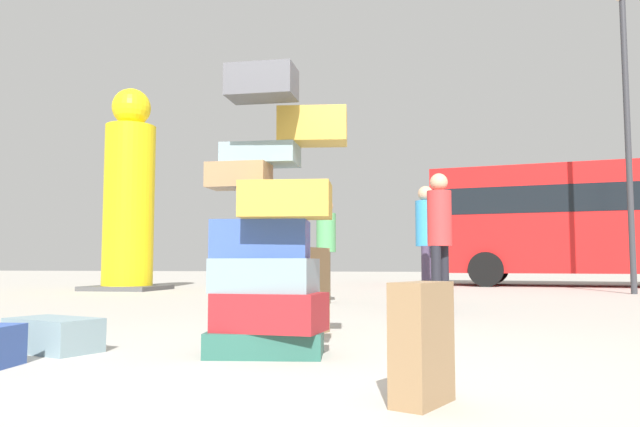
{
  "coord_description": "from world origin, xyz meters",
  "views": [
    {
      "loc": [
        0.95,
        -3.46,
        0.61
      ],
      "look_at": [
        -0.21,
        2.32,
        1.09
      ],
      "focal_mm": 34.27,
      "sensor_mm": 36.0,
      "label": 1
    }
  ],
  "objects_px": {
    "suitcase_slate_right_side": "(53,335)",
    "person_tourist_with_camera": "(426,234)",
    "person_passerby_in_red": "(326,241)",
    "lamp_post": "(626,90)",
    "suitcase_tower": "(270,241)",
    "person_bearded_onlooker": "(440,229)",
    "parked_bus": "(592,217)",
    "suitcase_brown_foreground_far": "(306,290)",
    "yellow_dummy_statue": "(129,199)",
    "suitcase_brown_white_trunk": "(422,343)"
  },
  "relations": [
    {
      "from": "suitcase_slate_right_side",
      "to": "lamp_post",
      "type": "relative_size",
      "value": 0.1
    },
    {
      "from": "suitcase_tower",
      "to": "suitcase_brown_foreground_far",
      "type": "height_order",
      "value": "suitcase_tower"
    },
    {
      "from": "person_tourist_with_camera",
      "to": "lamp_post",
      "type": "height_order",
      "value": "lamp_post"
    },
    {
      "from": "person_tourist_with_camera",
      "to": "person_passerby_in_red",
      "type": "height_order",
      "value": "person_tourist_with_camera"
    },
    {
      "from": "suitcase_brown_foreground_far",
      "to": "suitcase_slate_right_side",
      "type": "bearing_deg",
      "value": -120.46
    },
    {
      "from": "suitcase_brown_foreground_far",
      "to": "parked_bus",
      "type": "height_order",
      "value": "parked_bus"
    },
    {
      "from": "suitcase_slate_right_side",
      "to": "person_bearded_onlooker",
      "type": "height_order",
      "value": "person_bearded_onlooker"
    },
    {
      "from": "suitcase_slate_right_side",
      "to": "suitcase_brown_white_trunk",
      "type": "xyz_separation_m",
      "value": [
        2.56,
        -1.1,
        0.15
      ]
    },
    {
      "from": "person_passerby_in_red",
      "to": "suitcase_tower",
      "type": "bearing_deg",
      "value": -7.32
    },
    {
      "from": "parked_bus",
      "to": "suitcase_tower",
      "type": "bearing_deg",
      "value": -102.23
    },
    {
      "from": "person_tourist_with_camera",
      "to": "lamp_post",
      "type": "xyz_separation_m",
      "value": [
        3.95,
        4.16,
        3.09
      ]
    },
    {
      "from": "lamp_post",
      "to": "suitcase_brown_white_trunk",
      "type": "bearing_deg",
      "value": -110.05
    },
    {
      "from": "suitcase_brown_foreground_far",
      "to": "yellow_dummy_statue",
      "type": "xyz_separation_m",
      "value": [
        -5.88,
        7.57,
        1.71
      ]
    },
    {
      "from": "suitcase_slate_right_side",
      "to": "lamp_post",
      "type": "distance_m",
      "value": 12.0
    },
    {
      "from": "suitcase_slate_right_side",
      "to": "suitcase_brown_white_trunk",
      "type": "bearing_deg",
      "value": -4.45
    },
    {
      "from": "suitcase_brown_white_trunk",
      "to": "person_passerby_in_red",
      "type": "distance_m",
      "value": 6.77
    },
    {
      "from": "suitcase_tower",
      "to": "yellow_dummy_statue",
      "type": "distance_m",
      "value": 10.75
    },
    {
      "from": "suitcase_slate_right_side",
      "to": "person_bearded_onlooker",
      "type": "distance_m",
      "value": 4.75
    },
    {
      "from": "yellow_dummy_statue",
      "to": "suitcase_slate_right_side",
      "type": "bearing_deg",
      "value": -63.89
    },
    {
      "from": "suitcase_tower",
      "to": "parked_bus",
      "type": "distance_m",
      "value": 14.26
    },
    {
      "from": "person_passerby_in_red",
      "to": "suitcase_slate_right_side",
      "type": "bearing_deg",
      "value": -23.44
    },
    {
      "from": "suitcase_slate_right_side",
      "to": "suitcase_brown_white_trunk",
      "type": "height_order",
      "value": "suitcase_brown_white_trunk"
    },
    {
      "from": "suitcase_slate_right_side",
      "to": "lamp_post",
      "type": "height_order",
      "value": "lamp_post"
    },
    {
      "from": "person_passerby_in_red",
      "to": "parked_bus",
      "type": "distance_m",
      "value": 9.83
    },
    {
      "from": "suitcase_brown_white_trunk",
      "to": "parked_bus",
      "type": "xyz_separation_m",
      "value": [
        4.0,
        14.5,
        1.57
      ]
    },
    {
      "from": "suitcase_slate_right_side",
      "to": "parked_bus",
      "type": "xyz_separation_m",
      "value": [
        6.56,
        13.41,
        1.72
      ]
    },
    {
      "from": "suitcase_slate_right_side",
      "to": "person_tourist_with_camera",
      "type": "height_order",
      "value": "person_tourist_with_camera"
    },
    {
      "from": "suitcase_tower",
      "to": "suitcase_slate_right_side",
      "type": "height_order",
      "value": "suitcase_tower"
    },
    {
      "from": "suitcase_brown_foreground_far",
      "to": "parked_bus",
      "type": "relative_size",
      "value": 0.09
    },
    {
      "from": "yellow_dummy_statue",
      "to": "parked_bus",
      "type": "xyz_separation_m",
      "value": [
        10.97,
        4.42,
        -0.26
      ]
    },
    {
      "from": "person_bearded_onlooker",
      "to": "person_tourist_with_camera",
      "type": "xyz_separation_m",
      "value": [
        -0.2,
        1.33,
        0.01
      ]
    },
    {
      "from": "person_tourist_with_camera",
      "to": "person_passerby_in_red",
      "type": "bearing_deg",
      "value": -94.02
    },
    {
      "from": "person_tourist_with_camera",
      "to": "parked_bus",
      "type": "relative_size",
      "value": 0.21
    },
    {
      "from": "person_passerby_in_red",
      "to": "suitcase_brown_foreground_far",
      "type": "bearing_deg",
      "value": -5.78
    },
    {
      "from": "suitcase_tower",
      "to": "person_tourist_with_camera",
      "type": "height_order",
      "value": "suitcase_tower"
    },
    {
      "from": "suitcase_brown_white_trunk",
      "to": "person_tourist_with_camera",
      "type": "height_order",
      "value": "person_tourist_with_camera"
    },
    {
      "from": "person_passerby_in_red",
      "to": "yellow_dummy_statue",
      "type": "xyz_separation_m",
      "value": [
        -5.3,
        3.56,
        1.13
      ]
    },
    {
      "from": "suitcase_tower",
      "to": "yellow_dummy_statue",
      "type": "relative_size",
      "value": 0.41
    },
    {
      "from": "person_bearded_onlooker",
      "to": "parked_bus",
      "type": "distance_m",
      "value": 10.37
    },
    {
      "from": "person_tourist_with_camera",
      "to": "yellow_dummy_statue",
      "type": "relative_size",
      "value": 0.37
    },
    {
      "from": "yellow_dummy_statue",
      "to": "suitcase_tower",
      "type": "bearing_deg",
      "value": -56.26
    },
    {
      "from": "lamp_post",
      "to": "person_passerby_in_red",
      "type": "bearing_deg",
      "value": -144.45
    },
    {
      "from": "suitcase_brown_white_trunk",
      "to": "lamp_post",
      "type": "height_order",
      "value": "lamp_post"
    },
    {
      "from": "suitcase_tower",
      "to": "person_bearded_onlooker",
      "type": "xyz_separation_m",
      "value": [
        1.1,
        3.74,
        0.27
      ]
    },
    {
      "from": "person_tourist_with_camera",
      "to": "yellow_dummy_statue",
      "type": "xyz_separation_m",
      "value": [
        -6.83,
        3.8,
        1.05
      ]
    },
    {
      "from": "person_passerby_in_red",
      "to": "suitcase_brown_white_trunk",
      "type": "bearing_deg",
      "value": 0.26
    },
    {
      "from": "suitcase_brown_white_trunk",
      "to": "person_bearded_onlooker",
      "type": "distance_m",
      "value": 5.01
    },
    {
      "from": "suitcase_brown_white_trunk",
      "to": "suitcase_slate_right_side",
      "type": "bearing_deg",
      "value": -179.55
    },
    {
      "from": "suitcase_tower",
      "to": "person_passerby_in_red",
      "type": "height_order",
      "value": "suitcase_tower"
    },
    {
      "from": "suitcase_slate_right_side",
      "to": "person_bearded_onlooker",
      "type": "xyz_separation_m",
      "value": [
        2.62,
        3.85,
        0.91
      ]
    }
  ]
}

